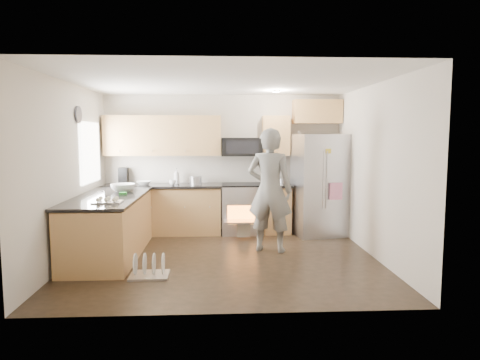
{
  "coord_description": "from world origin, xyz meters",
  "views": [
    {
      "loc": [
        -0.09,
        -6.25,
        1.84
      ],
      "look_at": [
        0.25,
        0.5,
        1.13
      ],
      "focal_mm": 32.0,
      "sensor_mm": 36.0,
      "label": 1
    }
  ],
  "objects": [
    {
      "name": "dish_rack",
      "position": [
        -1.0,
        -0.77,
        0.08
      ],
      "size": [
        0.5,
        0.41,
        0.31
      ],
      "rotation": [
        0.0,
        0.0,
        0.01
      ],
      "color": "#B7B7BC",
      "rests_on": "ground"
    },
    {
      "name": "person",
      "position": [
        0.72,
        0.39,
        0.98
      ],
      "size": [
        0.82,
        0.67,
        1.95
      ],
      "primitive_type": "imported",
      "rotation": [
        0.0,
        0.0,
        2.82
      ],
      "color": "gray",
      "rests_on": "ground"
    },
    {
      "name": "room_shell",
      "position": [
        -0.04,
        0.02,
        1.67
      ],
      "size": [
        4.54,
        4.04,
        2.62
      ],
      "color": "beige",
      "rests_on": "ground"
    },
    {
      "name": "refrigerator",
      "position": [
        1.77,
        1.45,
        0.93
      ],
      "size": [
        1.02,
        0.85,
        1.86
      ],
      "rotation": [
        0.0,
        0.0,
        0.17
      ],
      "color": "#B7B7BC",
      "rests_on": "ground"
    },
    {
      "name": "peninsula",
      "position": [
        -1.75,
        0.25,
        0.47
      ],
      "size": [
        0.96,
        2.36,
        1.05
      ],
      "color": "#BA854A",
      "rests_on": "ground"
    },
    {
      "name": "ground",
      "position": [
        0.0,
        0.0,
        0.0
      ],
      "size": [
        4.5,
        4.5,
        0.0
      ],
      "primitive_type": "plane",
      "color": "black",
      "rests_on": "ground"
    },
    {
      "name": "back_cabinet_run",
      "position": [
        -0.58,
        1.75,
        0.96
      ],
      "size": [
        4.45,
        0.64,
        2.5
      ],
      "color": "#BA854A",
      "rests_on": "ground"
    },
    {
      "name": "stove_range",
      "position": [
        0.35,
        1.69,
        0.68
      ],
      "size": [
        0.76,
        0.97,
        1.79
      ],
      "color": "#B7B7BC",
      "rests_on": "ground"
    }
  ]
}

